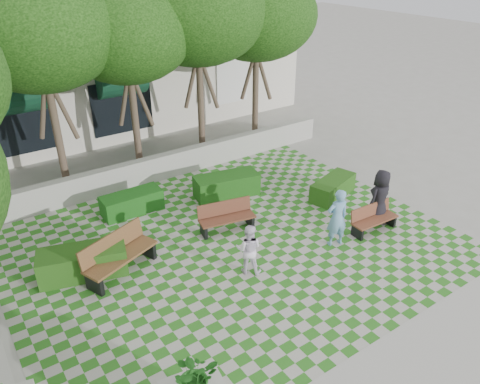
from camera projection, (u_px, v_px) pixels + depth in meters
ground at (256, 264)px, 12.60m from camera, size 90.00×90.00×0.00m
lawn at (236, 247)px, 13.32m from camera, size 12.00×12.00×0.00m
sidewalk_south at (398, 384)px, 9.18m from camera, size 16.00×2.00×0.01m
retaining_wall at (155, 168)px, 16.89m from camera, size 15.00×0.36×0.90m
bench_east at (373, 219)px, 13.92m from camera, size 1.56×0.58×0.81m
bench_mid at (226, 217)px, 13.93m from camera, size 1.76×0.88×0.88m
bench_west at (119, 255)px, 12.07m from camera, size 2.17×1.38×1.08m
hedge_east at (333, 188)px, 15.82m from camera, size 2.00×1.24×0.65m
hedge_midright at (227, 185)px, 15.87m from camera, size 2.29×1.28×0.76m
hedge_midleft at (132, 203)px, 14.90m from camera, size 1.91×0.77×0.67m
hedge_west at (83, 262)px, 12.04m from camera, size 2.35×1.47×0.77m
person_blue at (337, 218)px, 13.04m from camera, size 0.72×0.56×1.76m
person_dark at (380, 197)px, 14.07m from camera, size 0.91×0.63×1.76m
person_white at (249, 249)px, 12.01m from camera, size 0.86×0.86×1.41m
tree_row at (86, 39)px, 13.55m from camera, size 17.70×13.40×7.41m
building at (97, 66)px, 22.10m from camera, size 18.00×8.92×5.15m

